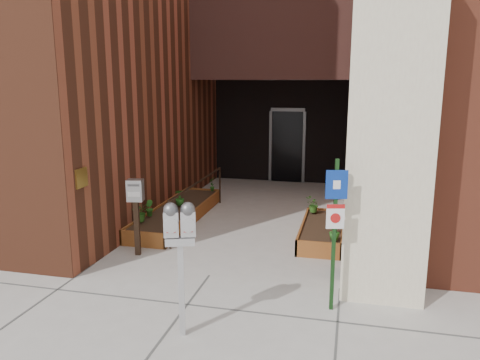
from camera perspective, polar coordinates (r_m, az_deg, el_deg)
The scene contains 15 objects.
ground at distance 7.45m, azimuth -3.78°, elevation -11.54°, with size 80.00×80.00×0.00m, color #9E9991.
architecture at distance 13.75m, azimuth 4.24°, elevation 20.36°, with size 20.00×14.60×10.00m.
planter_left at distance 10.30m, azimuth -7.59°, elevation -4.13°, with size 0.90×3.60×0.30m.
planter_right at distance 9.18m, azimuth 10.03°, elevation -6.22°, with size 0.80×2.20×0.30m.
handrail at distance 9.93m, azimuth -5.10°, elevation -1.01°, with size 0.04×3.34×0.90m.
parking_meter at distance 5.41m, azimuth -7.34°, elevation -6.50°, with size 0.38×0.24×1.63m.
sign_post at distance 6.09m, azimuth 11.50°, elevation -4.73°, with size 0.27×0.10×2.02m.
payment_dropbox at distance 8.17m, azimuth -12.59°, elevation -2.50°, with size 0.30×0.25×1.34m.
shrub_left_a at distance 9.26m, azimuth -12.04°, elevation -3.85°, with size 0.33×0.33×0.37m, color #265919.
shrub_left_b at distance 9.62m, azimuth -11.02°, elevation -3.38°, with size 0.18×0.18×0.32m, color #25601B.
shrub_left_c at distance 10.33m, azimuth -7.37°, elevation -2.12°, with size 0.19×0.19×0.34m, color #22601B.
shrub_left_d at distance 11.58m, azimuth -3.42°, elevation -0.46°, with size 0.19×0.19×0.36m, color #215B1A.
shrub_right_a at distance 8.21m, azimuth 11.45°, elevation -6.08°, with size 0.18×0.18×0.32m, color #25631C.
shrub_right_b at distance 8.61m, azimuth 11.56°, elevation -5.18°, with size 0.18×0.18×0.34m, color #18561E.
shrub_right_c at distance 9.80m, azimuth 8.91°, elevation -3.00°, with size 0.29×0.29×0.32m, color #2D621C.
Camera 1 is at (2.06, -6.52, 2.97)m, focal length 35.00 mm.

